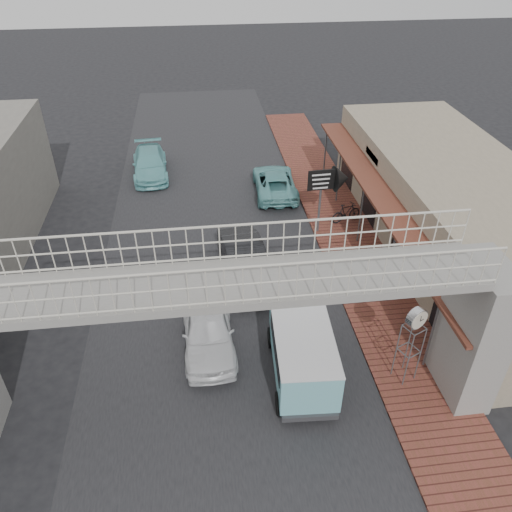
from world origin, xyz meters
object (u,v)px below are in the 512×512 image
object	(u,v)px
angkot_far	(150,164)
arrow_sign	(339,179)
white_hatchback	(208,328)
motorcycle_near	(337,261)
dark_sedan	(245,262)
motorcycle_far	(346,213)
angkot_van	(302,349)
angkot_curb	(275,182)
street_clock	(416,322)

from	to	relation	value
angkot_far	arrow_sign	distance (m)	12.24
white_hatchback	motorcycle_near	size ratio (longest dim) A/B	2.82
dark_sedan	motorcycle_far	size ratio (longest dim) A/B	2.87
angkot_van	motorcycle_near	xyz separation A→B (m)	(2.75, 5.80, -0.80)
dark_sedan	arrow_sign	distance (m)	6.06
angkot_far	angkot_curb	bearing A→B (deg)	-29.03
dark_sedan	angkot_van	world-z (taller)	angkot_van
motorcycle_near	dark_sedan	bearing A→B (deg)	89.60
arrow_sign	angkot_far	bearing A→B (deg)	137.43
dark_sedan	angkot_curb	xyz separation A→B (m)	(2.45, 7.54, -0.13)
dark_sedan	angkot_van	xyz separation A→B (m)	(1.26, -5.88, 0.54)
motorcycle_far	arrow_sign	bearing A→B (deg)	114.99
motorcycle_near	street_clock	size ratio (longest dim) A/B	0.53
street_clock	angkot_far	bearing A→B (deg)	94.21
arrow_sign	motorcycle_far	bearing A→B (deg)	39.42
angkot_curb	street_clock	xyz separation A→B (m)	(2.25, -13.91, 1.94)
white_hatchback	dark_sedan	distance (m)	4.26
white_hatchback	arrow_sign	bearing A→B (deg)	45.60
motorcycle_near	arrow_sign	xyz separation A→B (m)	(0.74, 3.21, 2.33)
angkot_far	angkot_van	size ratio (longest dim) A/B	1.11
angkot_van	motorcycle_near	distance (m)	6.47
angkot_curb	angkot_van	distance (m)	13.49
dark_sedan	arrow_sign	world-z (taller)	arrow_sign
angkot_van	arrow_sign	xyz separation A→B (m)	(3.49, 9.02, 1.53)
white_hatchback	angkot_van	xyz separation A→B (m)	(3.05, -2.01, 0.55)
angkot_curb	motorcycle_far	bearing A→B (deg)	131.90
angkot_curb	arrow_sign	bearing A→B (deg)	119.64
motorcycle_far	angkot_van	bearing A→B (deg)	138.67
white_hatchback	angkot_curb	distance (m)	12.18
angkot_curb	angkot_far	xyz separation A→B (m)	(-7.02, 3.24, 0.04)
angkot_curb	arrow_sign	world-z (taller)	arrow_sign
motorcycle_far	dark_sedan	bearing A→B (deg)	107.26
motorcycle_near	street_clock	distance (m)	6.67
dark_sedan	angkot_far	bearing A→B (deg)	106.19
dark_sedan	angkot_van	size ratio (longest dim) A/B	1.09
angkot_far	dark_sedan	bearing A→B (deg)	-71.32
angkot_van	street_clock	distance (m)	3.71
motorcycle_far	street_clock	distance (m)	10.46
angkot_curb	motorcycle_near	xyz separation A→B (m)	(1.56, -7.61, -0.14)
angkot_van	street_clock	world-z (taller)	street_clock
white_hatchback	street_clock	xyz separation A→B (m)	(6.49, -2.50, 1.83)
white_hatchback	angkot_van	distance (m)	3.69
angkot_curb	arrow_sign	xyz separation A→B (m)	(2.29, -4.40, 2.19)
angkot_van	motorcycle_far	xyz separation A→B (m)	(4.27, 9.73, -0.72)
white_hatchback	angkot_curb	bearing A→B (deg)	68.20
motorcycle_near	motorcycle_far	bearing A→B (deg)	-20.43
angkot_far	motorcycle_far	bearing A→B (deg)	-38.72
white_hatchback	arrow_sign	world-z (taller)	arrow_sign
white_hatchback	dark_sedan	xyz separation A→B (m)	(1.79, 3.87, 0.01)
angkot_van	white_hatchback	bearing A→B (deg)	150.03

